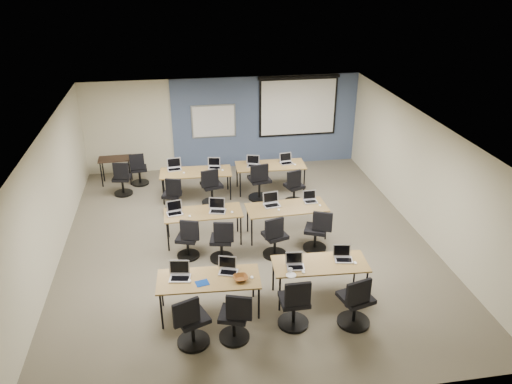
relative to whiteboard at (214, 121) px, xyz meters
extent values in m
cube|color=#6B6354|center=(0.30, -4.43, -1.45)|extent=(8.00, 9.00, 0.02)
cube|color=white|center=(0.30, -4.43, 1.25)|extent=(8.00, 9.00, 0.02)
cube|color=beige|center=(0.30, 0.07, -0.10)|extent=(8.00, 0.04, 2.70)
cube|color=beige|center=(0.30, -8.93, -0.10)|extent=(8.00, 0.04, 2.70)
cube|color=beige|center=(-3.70, -4.43, -0.10)|extent=(0.04, 9.00, 2.70)
cube|color=beige|center=(4.30, -4.43, -0.10)|extent=(0.04, 9.00, 2.70)
cube|color=#3D5977|center=(1.55, 0.04, -0.10)|extent=(5.50, 0.04, 2.70)
cube|color=#A1ACB5|center=(0.00, 0.00, 0.00)|extent=(1.28, 0.02, 0.98)
cube|color=white|center=(0.00, -0.01, 0.00)|extent=(1.20, 0.02, 0.90)
cube|color=black|center=(2.50, -0.02, 0.35)|extent=(2.32, 0.03, 1.82)
cube|color=white|center=(2.50, -0.03, 0.31)|extent=(2.20, 0.02, 1.62)
cylinder|color=black|center=(2.50, -0.03, 1.19)|extent=(2.40, 0.10, 0.10)
cube|color=brown|center=(-0.69, -6.70, -0.73)|extent=(1.80, 0.75, 0.03)
cylinder|color=black|center=(-1.53, -7.01, -1.10)|extent=(0.04, 0.04, 0.70)
cylinder|color=black|center=(0.15, -7.01, -1.10)|extent=(0.04, 0.04, 0.70)
cylinder|color=black|center=(-1.53, -6.39, -1.10)|extent=(0.04, 0.04, 0.70)
cylinder|color=black|center=(0.15, -6.39, -1.10)|extent=(0.04, 0.04, 0.70)
cube|color=olive|center=(1.37, -6.55, -0.73)|extent=(1.74, 0.73, 0.03)
cylinder|color=black|center=(0.56, -6.86, -1.10)|extent=(0.04, 0.04, 0.70)
cylinder|color=black|center=(2.18, -6.86, -1.10)|extent=(0.04, 0.04, 0.70)
cylinder|color=black|center=(0.56, -6.25, -1.10)|extent=(0.04, 0.04, 0.70)
cylinder|color=black|center=(2.18, -6.25, -1.10)|extent=(0.04, 0.04, 0.70)
cube|color=#A97633|center=(-0.62, -4.21, -0.73)|extent=(1.70, 0.71, 0.03)
cylinder|color=black|center=(-1.41, -4.50, -1.10)|extent=(0.04, 0.04, 0.70)
cylinder|color=black|center=(0.17, -4.50, -1.10)|extent=(0.04, 0.04, 0.70)
cylinder|color=black|center=(-1.41, -3.91, -1.10)|extent=(0.04, 0.04, 0.70)
cylinder|color=black|center=(0.17, -3.91, -1.10)|extent=(0.04, 0.04, 0.70)
cube|color=#9F6433|center=(1.25, -4.27, -0.73)|extent=(1.80, 0.75, 0.03)
cylinder|color=black|center=(0.40, -4.58, -1.10)|extent=(0.04, 0.04, 0.70)
cylinder|color=black|center=(2.09, -4.58, -1.10)|extent=(0.04, 0.04, 0.70)
cylinder|color=black|center=(0.40, -3.95, -1.10)|extent=(0.04, 0.04, 0.70)
cylinder|color=black|center=(2.09, -3.95, -1.10)|extent=(0.04, 0.04, 0.70)
cube|color=#A97247|center=(-0.66, -1.93, -0.73)|extent=(1.84, 0.77, 0.03)
cylinder|color=black|center=(-1.52, -2.25, -1.10)|extent=(0.04, 0.04, 0.70)
cylinder|color=black|center=(0.20, -2.25, -1.10)|extent=(0.04, 0.04, 0.70)
cylinder|color=black|center=(-1.52, -1.60, -1.10)|extent=(0.04, 0.04, 0.70)
cylinder|color=black|center=(0.20, -1.60, -1.10)|extent=(0.04, 0.04, 0.70)
cube|color=brown|center=(1.35, -1.79, -0.73)|extent=(1.85, 0.77, 0.03)
cylinder|color=black|center=(0.48, -2.12, -1.10)|extent=(0.04, 0.04, 0.70)
cylinder|color=black|center=(2.21, -2.12, -1.10)|extent=(0.04, 0.04, 0.70)
cylinder|color=black|center=(0.48, -1.47, -1.10)|extent=(0.04, 0.04, 0.70)
cylinder|color=black|center=(2.21, -1.47, -1.10)|extent=(0.04, 0.04, 0.70)
cube|color=#ADADBB|center=(-1.18, -6.63, -0.71)|extent=(0.36, 0.26, 0.02)
cube|color=black|center=(-1.18, -6.65, -0.70)|extent=(0.31, 0.15, 0.00)
cube|color=#ADADBB|center=(-1.18, -6.49, -0.57)|extent=(0.36, 0.07, 0.25)
cube|color=black|center=(-1.18, -6.50, -0.57)|extent=(0.32, 0.05, 0.20)
ellipsoid|color=white|center=(-1.02, -6.74, -0.71)|extent=(0.08, 0.11, 0.04)
cylinder|color=black|center=(-1.02, -7.45, -1.42)|extent=(0.55, 0.55, 0.05)
cylinder|color=black|center=(-1.02, -7.45, -1.21)|extent=(0.06, 0.06, 0.48)
cube|color=black|center=(-1.02, -7.45, -0.93)|extent=(0.48, 0.48, 0.08)
cube|color=black|center=(-1.11, -7.65, -0.65)|extent=(0.44, 0.06, 0.44)
cube|color=#B1B1B1|center=(-0.33, -6.59, -0.71)|extent=(0.33, 0.24, 0.02)
cube|color=black|center=(-0.33, -6.61, -0.70)|extent=(0.28, 0.14, 0.00)
cube|color=#B1B1B1|center=(-0.33, -6.46, -0.58)|extent=(0.33, 0.06, 0.23)
cube|color=black|center=(-0.33, -6.46, -0.58)|extent=(0.29, 0.04, 0.19)
ellipsoid|color=white|center=(0.06, -6.80, -0.71)|extent=(0.06, 0.09, 0.03)
cylinder|color=black|center=(-0.34, -7.44, -1.42)|extent=(0.52, 0.52, 0.05)
cylinder|color=black|center=(-0.34, -7.44, -1.22)|extent=(0.06, 0.06, 0.46)
cube|color=black|center=(-0.34, -7.44, -0.95)|extent=(0.46, 0.46, 0.08)
cube|color=black|center=(-0.28, -7.64, -0.67)|extent=(0.42, 0.06, 0.44)
cube|color=#A9A9A9|center=(0.89, -6.63, -0.71)|extent=(0.31, 0.23, 0.02)
cube|color=black|center=(0.89, -6.65, -0.70)|extent=(0.27, 0.13, 0.00)
cube|color=#A9A9A9|center=(0.89, -6.51, -0.59)|extent=(0.31, 0.06, 0.22)
cube|color=black|center=(0.89, -6.51, -0.59)|extent=(0.28, 0.04, 0.18)
ellipsoid|color=white|center=(0.99, -6.79, -0.71)|extent=(0.07, 0.10, 0.03)
cylinder|color=black|center=(0.72, -7.26, -1.42)|extent=(0.54, 0.54, 0.05)
cylinder|color=black|center=(0.72, -7.26, -1.21)|extent=(0.06, 0.06, 0.48)
cube|color=black|center=(0.72, -7.26, -0.93)|extent=(0.48, 0.48, 0.08)
cube|color=black|center=(0.72, -7.48, -0.65)|extent=(0.44, 0.06, 0.44)
cube|color=#B5B6C0|center=(1.82, -6.54, -0.71)|extent=(0.33, 0.24, 0.02)
cube|color=black|center=(1.82, -6.56, -0.70)|extent=(0.28, 0.14, 0.00)
cube|color=#B5B6C0|center=(1.82, -6.41, -0.58)|extent=(0.33, 0.06, 0.22)
cube|color=black|center=(1.82, -6.42, -0.58)|extent=(0.29, 0.04, 0.18)
ellipsoid|color=white|center=(2.00, -6.67, -0.71)|extent=(0.07, 0.10, 0.03)
cylinder|color=black|center=(1.77, -7.40, -1.42)|extent=(0.57, 0.57, 0.05)
cylinder|color=black|center=(1.77, -7.40, -1.20)|extent=(0.06, 0.06, 0.51)
cube|color=black|center=(1.77, -7.40, -0.90)|extent=(0.51, 0.51, 0.08)
cube|color=black|center=(1.71, -7.63, -0.62)|extent=(0.46, 0.06, 0.44)
cube|color=silver|center=(-1.23, -4.20, -0.71)|extent=(0.33, 0.24, 0.02)
cube|color=black|center=(-1.23, -4.22, -0.70)|extent=(0.28, 0.14, 0.00)
cube|color=silver|center=(-1.23, -4.07, -0.58)|extent=(0.33, 0.06, 0.23)
cube|color=black|center=(-1.23, -4.08, -0.58)|extent=(0.29, 0.04, 0.19)
ellipsoid|color=white|center=(-0.92, -4.37, -0.71)|extent=(0.06, 0.09, 0.03)
cylinder|color=black|center=(-1.00, -4.80, -1.42)|extent=(0.48, 0.48, 0.05)
cylinder|color=black|center=(-1.00, -4.80, -1.24)|extent=(0.06, 0.06, 0.42)
cube|color=black|center=(-1.00, -4.80, -0.99)|extent=(0.42, 0.42, 0.08)
cube|color=black|center=(-0.95, -4.98, -0.71)|extent=(0.39, 0.06, 0.44)
cube|color=#A2A2AF|center=(-0.30, -4.25, -0.71)|extent=(0.36, 0.26, 0.02)
cube|color=black|center=(-0.30, -4.27, -0.70)|extent=(0.30, 0.15, 0.00)
cube|color=#A2A2AF|center=(-0.30, -4.11, -0.57)|extent=(0.36, 0.07, 0.24)
cube|color=black|center=(-0.30, -4.12, -0.57)|extent=(0.31, 0.05, 0.20)
ellipsoid|color=white|center=(0.01, -4.33, -0.71)|extent=(0.06, 0.10, 0.03)
cylinder|color=black|center=(-0.31, -5.01, -1.42)|extent=(0.50, 0.50, 0.05)
cylinder|color=black|center=(-0.31, -5.01, -1.23)|extent=(0.06, 0.06, 0.44)
cube|color=black|center=(-0.31, -5.01, -0.97)|extent=(0.44, 0.44, 0.08)
cube|color=black|center=(-0.27, -5.21, -0.69)|extent=(0.41, 0.06, 0.44)
cube|color=#AFAFB2|center=(0.93, -4.16, -0.71)|extent=(0.36, 0.26, 0.02)
cube|color=black|center=(0.93, -4.18, -0.70)|extent=(0.31, 0.15, 0.00)
cube|color=#AFAFB2|center=(0.93, -4.02, -0.57)|extent=(0.36, 0.07, 0.25)
cube|color=black|center=(0.93, -4.03, -0.57)|extent=(0.32, 0.05, 0.20)
ellipsoid|color=white|center=(1.04, -4.39, -0.71)|extent=(0.08, 0.10, 0.03)
cylinder|color=black|center=(0.83, -5.04, -1.42)|extent=(0.51, 0.51, 0.05)
cylinder|color=black|center=(0.83, -5.04, -1.22)|extent=(0.06, 0.06, 0.45)
cube|color=black|center=(0.83, -5.04, -0.96)|extent=(0.45, 0.45, 0.08)
cube|color=black|center=(0.77, -5.24, -0.68)|extent=(0.41, 0.06, 0.44)
cube|color=silver|center=(1.84, -4.11, -0.71)|extent=(0.30, 0.22, 0.02)
cube|color=black|center=(1.84, -4.13, -0.70)|extent=(0.26, 0.13, 0.00)
cube|color=silver|center=(1.84, -4.00, -0.59)|extent=(0.30, 0.06, 0.21)
cube|color=black|center=(1.84, -4.00, -0.59)|extent=(0.27, 0.04, 0.17)
ellipsoid|color=white|center=(2.00, -4.33, -0.71)|extent=(0.07, 0.10, 0.03)
cylinder|color=black|center=(1.74, -4.93, -1.42)|extent=(0.51, 0.51, 0.05)
cylinder|color=black|center=(1.74, -4.93, -1.22)|extent=(0.06, 0.06, 0.45)
cube|color=black|center=(1.74, -4.93, -0.96)|extent=(0.45, 0.45, 0.08)
cube|color=black|center=(1.82, -5.12, -0.68)|extent=(0.41, 0.06, 0.44)
cube|color=#B3B3B3|center=(-1.20, -1.72, -0.71)|extent=(0.36, 0.26, 0.02)
cube|color=black|center=(-1.20, -1.74, -0.70)|extent=(0.31, 0.15, 0.00)
cube|color=#B3B3B3|center=(-1.20, -1.58, -0.57)|extent=(0.36, 0.07, 0.25)
cube|color=black|center=(-1.20, -1.59, -0.57)|extent=(0.32, 0.05, 0.20)
ellipsoid|color=white|center=(-0.97, -1.99, -0.71)|extent=(0.07, 0.10, 0.03)
cylinder|color=black|center=(-1.30, -2.64, -1.42)|extent=(0.47, 0.47, 0.05)
cylinder|color=black|center=(-1.30, -2.64, -1.24)|extent=(0.06, 0.06, 0.42)
cube|color=black|center=(-1.30, -2.64, -0.99)|extent=(0.42, 0.42, 0.08)
cube|color=black|center=(-1.24, -2.83, -0.71)|extent=(0.38, 0.06, 0.44)
cube|color=#B4B4B4|center=(-0.15, -1.78, -0.71)|extent=(0.33, 0.24, 0.02)
cube|color=black|center=(-0.15, -1.80, -0.70)|extent=(0.28, 0.14, 0.00)
cube|color=#B4B4B4|center=(-0.15, -1.65, -0.58)|extent=(0.33, 0.06, 0.22)
cube|color=black|center=(-0.15, -1.66, -0.58)|extent=(0.29, 0.04, 0.18)
ellipsoid|color=white|center=(0.04, -1.97, -0.71)|extent=(0.09, 0.12, 0.04)
cylinder|color=black|center=(-0.29, -2.38, -1.42)|extent=(0.55, 0.55, 0.05)
cylinder|color=black|center=(-0.29, -2.38, -1.21)|extent=(0.06, 0.06, 0.48)
cube|color=black|center=(-0.29, -2.38, -0.93)|extent=(0.48, 0.48, 0.08)
cube|color=black|center=(-0.34, -2.59, -0.65)|extent=(0.44, 0.06, 0.44)
cube|color=#A6A6AA|center=(0.89, -1.82, -0.71)|extent=(0.34, 0.25, 0.02)
cube|color=black|center=(0.89, -1.84, -0.70)|extent=(0.29, 0.15, 0.00)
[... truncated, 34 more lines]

